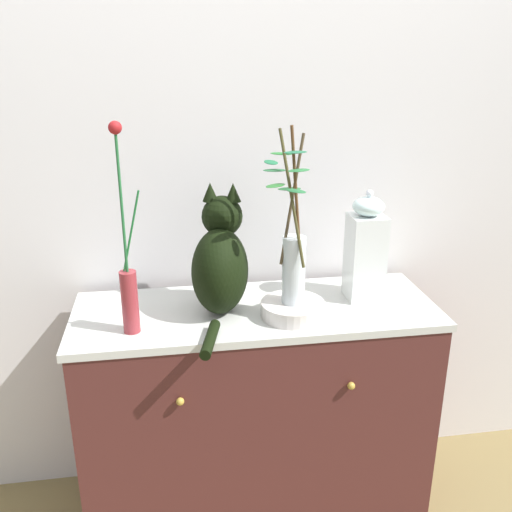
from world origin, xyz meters
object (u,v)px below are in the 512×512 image
at_px(vase_glass_clear, 293,257).
at_px(jar_lidded_porcelain, 366,250).
at_px(bowl_porcelain, 293,309).
at_px(sideboard, 256,412).
at_px(vase_slim_green, 128,284).
at_px(cat_sitting, 220,262).

xyz_separation_m(vase_glass_clear, jar_lidded_porcelain, (0.27, 0.11, -0.03)).
height_order(bowl_porcelain, jar_lidded_porcelain, jar_lidded_porcelain).
relative_size(sideboard, vase_slim_green, 1.92).
height_order(vase_slim_green, vase_glass_clear, vase_slim_green).
xyz_separation_m(bowl_porcelain, vase_glass_clear, (-0.00, -0.00, 0.18)).
height_order(sideboard, vase_glass_clear, vase_glass_clear).
relative_size(bowl_porcelain, jar_lidded_porcelain, 0.54).
bearing_deg(vase_glass_clear, jar_lidded_porcelain, 21.38).
relative_size(cat_sitting, jar_lidded_porcelain, 1.21).
bearing_deg(bowl_porcelain, jar_lidded_porcelain, 21.56).
distance_m(sideboard, bowl_porcelain, 0.45).
bearing_deg(vase_glass_clear, cat_sitting, 158.76).
relative_size(sideboard, vase_glass_clear, 2.16).
relative_size(vase_glass_clear, jar_lidded_porcelain, 1.46).
relative_size(bowl_porcelain, vase_glass_clear, 0.37).
height_order(sideboard, jar_lidded_porcelain, jar_lidded_porcelain).
bearing_deg(vase_slim_green, cat_sitting, 21.37).
bearing_deg(cat_sitting, jar_lidded_porcelain, 2.65).
distance_m(vase_glass_clear, jar_lidded_porcelain, 0.29).
xyz_separation_m(cat_sitting, vase_glass_clear, (0.21, -0.08, 0.04)).
relative_size(vase_slim_green, jar_lidded_porcelain, 1.65).
xyz_separation_m(vase_slim_green, jar_lidded_porcelain, (0.76, 0.13, 0.02)).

